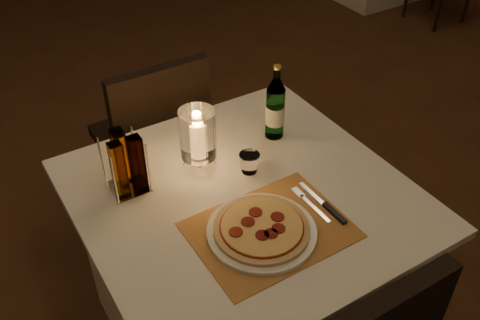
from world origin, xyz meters
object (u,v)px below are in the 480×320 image
pizza (262,228)px  water_bottle (275,109)px  chair_far (155,131)px  hurricane_candle (198,136)px  plate (262,232)px  main_table (243,269)px  tumbler (249,163)px

pizza → water_bottle: bearing=51.3°
chair_far → water_bottle: (0.26, -0.51, 0.30)m
water_bottle → hurricane_candle: bearing=-175.2°
plate → hurricane_candle: (-0.01, 0.36, 0.12)m
pizza → hurricane_candle: (-0.01, 0.36, 0.11)m
main_table → pizza: (-0.05, -0.18, 0.39)m
pizza → hurricane_candle: 0.38m
chair_far → tumbler: chair_far is taller
chair_far → hurricane_candle: 0.63m
main_table → water_bottle: size_ratio=3.54×
tumbler → water_bottle: 0.24m
tumbler → chair_far: bearing=96.8°
plate → water_bottle: 0.51m
chair_far → water_bottle: bearing=-62.7°
main_table → water_bottle: 0.58m
tumbler → water_bottle: water_bottle is taller
pizza → tumbler: 0.29m
main_table → plate: (-0.05, -0.18, 0.38)m
water_bottle → tumbler: bearing=-146.1°
chair_far → plate: size_ratio=2.81×
chair_far → pizza: 0.92m
plate → water_bottle: (0.31, 0.39, 0.10)m
main_table → plate: 0.42m
pizza → water_bottle: 0.50m
chair_far → hurricane_candle: (-0.06, -0.53, 0.32)m
plate → pizza: (-0.00, -0.00, 0.02)m
tumbler → water_bottle: (0.19, 0.12, 0.08)m
main_table → water_bottle: (0.26, 0.21, 0.48)m
pizza → main_table: bearing=74.5°
main_table → tumbler: 0.42m
pizza → tumbler: size_ratio=4.09×
main_table → plate: size_ratio=3.12×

